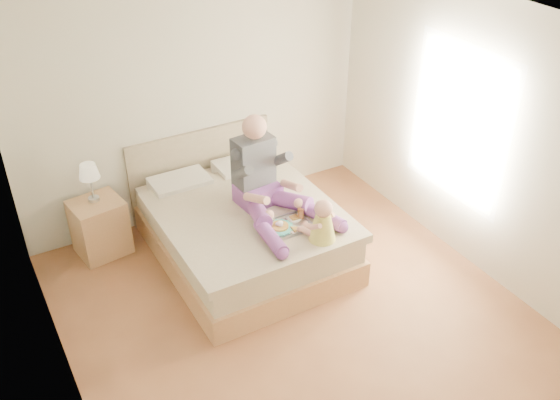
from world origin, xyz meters
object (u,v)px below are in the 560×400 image
nightstand (100,227)px  baby (322,223)px  adult (266,183)px  tray (288,224)px  bed (241,226)px

nightstand → baby: size_ratio=1.46×
adult → tray: 0.47m
nightstand → bed: bearing=-37.9°
bed → adult: bearing=-47.3°
baby → bed: bearing=88.7°
nightstand → tray: bearing=-49.9°
nightstand → adult: (1.47, -0.94, 0.59)m
adult → baby: (0.20, -0.72, -0.11)m
nightstand → tray: tray is taller
bed → nightstand: 1.47m
adult → tray: bearing=-92.1°
tray → adult: bearing=93.3°
baby → nightstand: bearing=111.1°
adult → nightstand: bearing=141.8°
bed → adult: 0.64m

